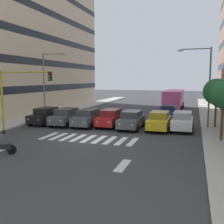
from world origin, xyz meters
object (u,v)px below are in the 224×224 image
at_px(car_5, 66,117).
at_px(street_tree_0, 223,95).
at_px(car_3, 110,118).
at_px(bus_behind_traffic, 174,98).
at_px(motorcycle_with_rider, 3,144).
at_px(car_6, 46,116).
at_px(car_row2_0, 168,112).
at_px(street_tree_1, 217,92).
at_px(car_4, 87,118).
at_px(car_2, 131,120).
at_px(street_lamp_right, 48,78).
at_px(car_1, 159,121).
at_px(car_0, 182,121).
at_px(traffic_light_gantry, 16,90).
at_px(street_lamp_left, 204,79).

distance_m(car_5, street_tree_0, 15.12).
distance_m(car_3, bus_behind_traffic, 17.46).
bearing_deg(motorcycle_with_rider, car_6, -71.56).
bearing_deg(car_row2_0, street_tree_0, 116.28).
xyz_separation_m(car_5, street_tree_1, (-14.49, -2.60, 2.63)).
bearing_deg(car_3, bus_behind_traffic, -106.30).
distance_m(car_4, car_row2_0, 9.93).
bearing_deg(motorcycle_with_rider, bus_behind_traffic, -106.54).
relative_size(car_2, car_3, 1.00).
height_order(street_lamp_right, street_tree_1, street_lamp_right).
distance_m(car_1, street_tree_0, 6.62).
bearing_deg(car_0, car_1, 13.98).
xyz_separation_m(car_1, car_6, (11.90, 0.19, 0.00)).
relative_size(car_2, car_6, 1.00).
bearing_deg(car_1, bus_behind_traffic, -90.00).
xyz_separation_m(traffic_light_gantry, street_lamp_left, (-15.52, -7.20, 0.99)).
relative_size(car_2, car_row2_0, 1.00).
relative_size(car_6, street_tree_1, 0.96).
distance_m(car_row2_0, motorcycle_with_rider, 19.40).
bearing_deg(street_lamp_left, street_tree_0, 102.68).
xyz_separation_m(car_row2_0, bus_behind_traffic, (0.22, -10.62, 0.97)).
bearing_deg(car_0, street_tree_0, 128.17).
bearing_deg(street_tree_0, car_row2_0, -63.72).
distance_m(car_5, traffic_light_gantry, 6.09).
bearing_deg(street_lamp_right, car_1, 166.40).
bearing_deg(street_lamp_right, car_0, 169.92).
bearing_deg(street_tree_1, street_lamp_right, -2.82).
relative_size(car_4, car_row2_0, 1.00).
distance_m(traffic_light_gantry, street_tree_0, 16.83).
height_order(car_5, traffic_light_gantry, traffic_light_gantry).
height_order(car_row2_0, motorcycle_with_rider, car_row2_0).
xyz_separation_m(car_row2_0, motorcycle_with_rider, (8.54, 17.42, -0.24)).
bearing_deg(car_2, car_row2_0, -112.97).
xyz_separation_m(car_5, car_row2_0, (-9.70, -6.72, 0.00)).
height_order(car_1, motorcycle_with_rider, car_1).
distance_m(car_1, bus_behind_traffic, 17.15).
distance_m(traffic_light_gantry, street_tree_1, 18.28).
xyz_separation_m(car_4, car_5, (2.38, 0.01, 0.00)).
relative_size(car_0, car_3, 1.00).
distance_m(car_3, car_4, 2.29).
relative_size(street_lamp_left, street_tree_0, 1.68).
relative_size(car_4, bus_behind_traffic, 0.42).
bearing_deg(car_6, street_lamp_left, -171.85).
bearing_deg(car_0, car_6, 2.88).
bearing_deg(car_5, traffic_light_gantry, 66.06).
height_order(traffic_light_gantry, street_tree_1, traffic_light_gantry).
xyz_separation_m(car_5, street_tree_0, (-14.56, 3.10, 2.67)).
height_order(street_lamp_left, street_lamp_right, street_lamp_right).
distance_m(bus_behind_traffic, traffic_light_gantry, 25.19).
bearing_deg(bus_behind_traffic, street_lamp_left, 104.37).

